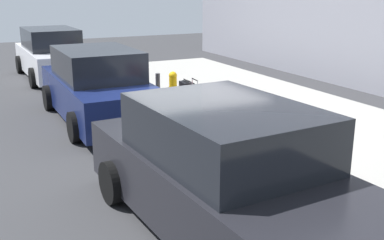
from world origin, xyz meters
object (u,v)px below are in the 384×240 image
Objects in this scene: suitcase_maroon_0 at (324,166)px; suitcase_silver_3 at (269,132)px; suitcase_black_9 at (187,97)px; parked_car_navy_1 at (98,87)px; suitcase_navy_5 at (231,119)px; suitcase_red_8 at (195,103)px; bollard_post at (158,86)px; parked_car_white_2 at (52,55)px; fire_hydrant at (173,87)px; suitcase_black_2 at (281,147)px; parked_car_charcoal_0 at (224,174)px; suitcase_red_1 at (302,155)px; suitcase_maroon_7 at (207,110)px; suitcase_olive_6 at (218,111)px; suitcase_teal_4 at (249,125)px.

suitcase_maroon_0 is 1.61m from suitcase_silver_3.
suitcase_silver_3 is (1.60, -0.12, 0.06)m from suitcase_maroon_0.
parked_car_navy_1 reaches higher than suitcase_black_9.
suitcase_red_8 is (1.58, 0.02, -0.01)m from suitcase_navy_5.
bollard_post is 0.15× the size of parked_car_white_2.
suitcase_maroon_0 is 0.98× the size of fire_hydrant.
parked_car_white_2 is at bearing 16.58° from suitcase_black_9.
suitcase_black_9 reaches higher than suitcase_black_2.
parked_car_charcoal_0 is 1.04× the size of parked_car_navy_1.
suitcase_red_1 is 0.13× the size of parked_car_charcoal_0.
suitcase_silver_3 is 0.20× the size of parked_car_charcoal_0.
parked_car_white_2 reaches higher than parked_car_charcoal_0.
parked_car_navy_1 reaches higher than suitcase_maroon_7.
bollard_post is 5.44m from parked_car_white_2.
parked_car_white_2 is at bearing 10.18° from suitcase_red_1.
suitcase_silver_3 reaches higher than suitcase_black_2.
parked_car_charcoal_0 reaches higher than suitcase_red_8.
suitcase_red_1 is 2.17m from parked_car_charcoal_0.
suitcase_olive_6 reaches higher than fire_hydrant.
parked_car_navy_1 is at bearing 69.84° from suitcase_black_9.
suitcase_maroon_7 is at bearing -177.81° from bollard_post.
suitcase_red_1 is 0.65× the size of suitcase_olive_6.
suitcase_black_9 is 5.55m from parked_car_charcoal_0.
suitcase_red_1 is 0.67× the size of suitcase_teal_4.
suitcase_black_9 is 0.93× the size of fire_hydrant.
suitcase_olive_6 is 0.21× the size of parked_car_navy_1.
suitcase_black_9 is 0.86m from fire_hydrant.
parked_car_charcoal_0 is (-3.05, 1.93, 0.31)m from suitcase_navy_5.
suitcase_red_8 is (1.06, 0.02, -0.05)m from suitcase_olive_6.
parked_car_navy_1 is (1.81, 1.94, 0.36)m from suitcase_maroon_7.
suitcase_olive_6 is 3.13m from bollard_post.
suitcase_black_2 is at bearing -156.48° from parked_car_navy_1.
suitcase_maroon_0 is at bearing 178.55° from suitcase_black_2.
suitcase_black_2 is 4.64m from fire_hydrant.
suitcase_olive_6 is 0.21× the size of parked_car_white_2.
suitcase_teal_4 is 3.56m from fire_hydrant.
suitcase_maroon_0 reaches higher than suitcase_black_9.
parked_car_navy_1 is (2.86, 1.93, 0.30)m from suitcase_navy_5.
suitcase_olive_6 is at bearing 178.69° from fire_hydrant.
suitcase_red_8 is (2.15, 0.08, -0.04)m from suitcase_teal_4.
suitcase_maroon_0 is 1.26× the size of suitcase_red_1.
fire_hydrant is (0.85, -0.02, 0.08)m from suitcase_black_9.
parked_car_white_2 is (5.78, 1.99, 0.21)m from fire_hydrant.
suitcase_olive_6 is at bearing -178.28° from bollard_post.
bollard_post is (3.65, 0.09, 0.00)m from suitcase_navy_5.
bollard_post is (2.07, 0.07, 0.01)m from suitcase_red_8.
suitcase_red_1 is 5.85m from bollard_post.
suitcase_red_8 is at bearing -165.09° from parked_car_white_2.
fire_hydrant is (5.19, -0.02, 0.14)m from suitcase_red_1.
fire_hydrant is at bearing -18.29° from parked_car_charcoal_0.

